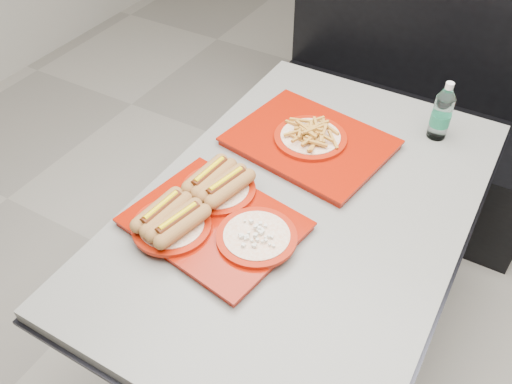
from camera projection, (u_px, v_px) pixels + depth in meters
The scene contains 6 objects.
ground at pixel (293, 340), 2.11m from camera, with size 6.00×6.00×0.00m, color #9A958A.
diner_table at pixel (302, 240), 1.71m from camera, with size 0.92×1.42×0.75m.
booth_bench at pixel (404, 115), 2.53m from camera, with size 1.30×0.57×1.35m.
tray_near at pixel (210, 214), 1.52m from camera, with size 0.50×0.43×0.10m.
tray_far at pixel (310, 139), 1.78m from camera, with size 0.55×0.46×0.10m.
water_bottle at pixel (442, 114), 1.78m from camera, with size 0.07×0.07×0.21m.
Camera 1 is at (0.45, -1.07, 1.87)m, focal length 38.00 mm.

